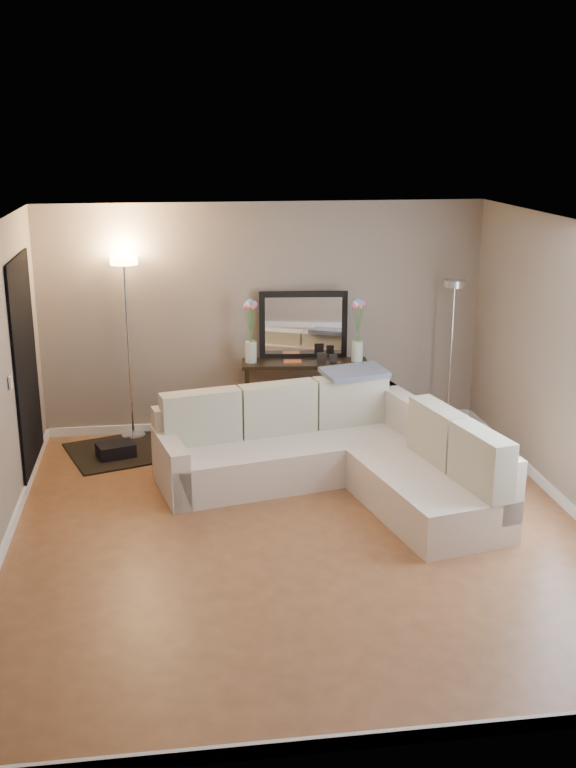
{
  "coord_description": "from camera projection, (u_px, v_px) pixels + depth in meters",
  "views": [
    {
      "loc": [
        -1.04,
        -6.68,
        3.36
      ],
      "look_at": [
        0.0,
        0.8,
        1.1
      ],
      "focal_mm": 40.0,
      "sensor_mm": 36.0,
      "label": 1
    }
  ],
  "objects": [
    {
      "name": "table_decor",
      "position": [
        304.0,
        362.0,
        9.51
      ],
      "size": [
        0.6,
        0.16,
        0.14
      ],
      "color": "#C85123",
      "rests_on": "console_table"
    },
    {
      "name": "baseboard_front",
      "position": [
        374.0,
        739.0,
        4.83
      ],
      "size": [
        5.0,
        0.03,
        0.1
      ],
      "primitive_type": "cube",
      "color": "white",
      "rests_on": "ground"
    },
    {
      "name": "console_table",
      "position": [
        297.0,
        394.0,
        9.65
      ],
      "size": [
        1.43,
        0.52,
        0.86
      ],
      "color": "black",
      "rests_on": "floor"
    },
    {
      "name": "baseboard_back",
      "position": [
        265.0,
        423.0,
        10.02
      ],
      "size": [
        5.0,
        0.03,
        0.1
      ],
      "primitive_type": "cube",
      "color": "white",
      "rests_on": "ground"
    },
    {
      "name": "baseboard_left",
      "position": [
        5.0,
        544.0,
        7.1
      ],
      "size": [
        0.03,
        5.5,
        0.1
      ],
      "primitive_type": "cube",
      "color": "white",
      "rests_on": "ground"
    },
    {
      "name": "ceiling",
      "position": [
        302.0,
        229.0,
        6.69
      ],
      "size": [
        5.0,
        5.5,
        0.01
      ],
      "primitive_type": "cube",
      "color": "white",
      "rests_on": "ground"
    },
    {
      "name": "baseboard_right",
      "position": [
        571.0,
        509.0,
        7.76
      ],
      "size": [
        0.03,
        5.5,
        0.1
      ],
      "primitive_type": "cube",
      "color": "white",
      "rests_on": "ground"
    },
    {
      "name": "charcoal_rug",
      "position": [
        134.0,
        449.0,
        9.31
      ],
      "size": [
        1.59,
        1.38,
        0.02
      ],
      "primitive_type": "cube",
      "rotation": [
        0.0,
        0.0,
        0.32
      ],
      "color": "black",
      "rests_on": "floor"
    },
    {
      "name": "throw_blanket",
      "position": [
        355.0,
        372.0,
        8.82
      ],
      "size": [
        0.74,
        0.54,
        0.09
      ],
      "primitive_type": "cube",
      "rotation": [
        0.1,
        0.0,
        0.27
      ],
      "color": "slate",
      "rests_on": "sectional_sofa"
    },
    {
      "name": "sectional_sofa",
      "position": [
        337.0,
        454.0,
        8.27
      ],
      "size": [
        3.08,
        2.63,
        0.92
      ],
      "color": "beige",
      "rests_on": "floor"
    },
    {
      "name": "doorway",
      "position": [
        26.0,
        368.0,
        8.41
      ],
      "size": [
        0.02,
        1.2,
        2.2
      ],
      "primitive_type": "cube",
      "color": "black",
      "rests_on": "ground"
    },
    {
      "name": "black_bag",
      "position": [
        116.0,
        454.0,
        9.09
      ],
      "size": [
        0.45,
        0.38,
        0.25
      ],
      "primitive_type": "cube",
      "rotation": [
        0.0,
        0.0,
        0.32
      ],
      "color": "black",
      "rests_on": "charcoal_rug"
    },
    {
      "name": "wall_front",
      "position": [
        382.0,
        541.0,
        4.45
      ],
      "size": [
        5.0,
        0.02,
        2.6
      ],
      "primitive_type": "cube",
      "color": "gray",
      "rests_on": "ground"
    },
    {
      "name": "floor",
      "position": [
        301.0,
        531.0,
        7.44
      ],
      "size": [
        5.0,
        5.5,
        0.01
      ],
      "primitive_type": "cube",
      "color": "#965C36",
      "rests_on": "ground"
    },
    {
      "name": "flower_vase_left",
      "position": [
        251.0,
        337.0,
        9.45
      ],
      "size": [
        0.17,
        0.14,
        0.74
      ],
      "color": "silver",
      "rests_on": "console_table"
    },
    {
      "name": "floor_lamp_lit",
      "position": [
        127.0,
        312.0,
        9.28
      ],
      "size": [
        0.37,
        0.37,
        2.06
      ],
      "color": "silver",
      "rests_on": "floor"
    },
    {
      "name": "floor_lamp_unlit",
      "position": [
        453.0,
        326.0,
        9.55
      ],
      "size": [
        0.29,
        0.29,
        1.76
      ],
      "color": "silver",
      "rests_on": "floor"
    },
    {
      "name": "wall_back",
      "position": [
        264.0,
        318.0,
        9.69
      ],
      "size": [
        5.0,
        0.02,
        2.6
      ],
      "primitive_type": "cube",
      "color": "gray",
      "rests_on": "ground"
    },
    {
      "name": "leaning_mirror",
      "position": [
        303.0,
        325.0,
        9.62
      ],
      "size": [
        0.99,
        0.14,
        0.78
      ],
      "color": "black",
      "rests_on": "console_table"
    },
    {
      "name": "flower_vase_right",
      "position": [
        357.0,
        336.0,
        9.49
      ],
      "size": [
        0.17,
        0.14,
        0.74
      ],
      "color": "silver",
      "rests_on": "console_table"
    },
    {
      "name": "switch_plate",
      "position": [
        11.0,
        383.0,
        7.58
      ],
      "size": [
        0.02,
        0.08,
        0.12
      ],
      "primitive_type": "cube",
      "color": "white",
      "rests_on": "ground"
    }
  ]
}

